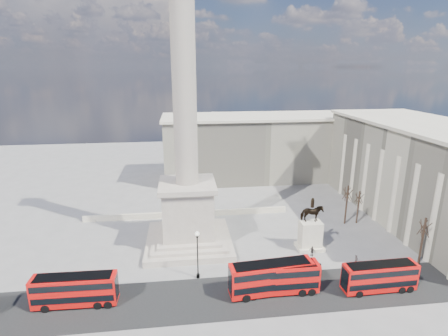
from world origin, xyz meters
TOP-DOWN VIEW (x-y plane):
  - ground at (0.00, 0.00)m, footprint 180.00×180.00m
  - asphalt_road at (5.00, -10.00)m, footprint 120.00×9.00m
  - nelsons_column at (0.00, 5.00)m, footprint 14.00×14.00m
  - balustrade_wall at (0.00, 16.00)m, footprint 40.00×0.60m
  - building_east at (45.00, 10.00)m, footprint 19.00×46.00m
  - building_northeast at (20.00, 40.00)m, footprint 51.00×17.00m
  - red_bus_a at (-14.27, -9.26)m, footprint 10.18×2.62m
  - red_bus_b at (10.35, -9.87)m, footprint 11.09×3.40m
  - red_bus_c at (11.30, -9.94)m, footprint 10.51×2.56m
  - red_bus_d at (24.64, -11.08)m, footprint 9.81×2.51m
  - victorian_lamp at (1.01, -5.24)m, footprint 0.61×0.61m
  - equestrian_statue at (19.54, 0.89)m, footprint 4.26×3.20m
  - bare_tree_near at (34.14, -5.78)m, footprint 1.81×1.81m
  - bare_tree_mid at (31.90, 9.12)m, footprint 1.77×1.77m
  - bare_tree_far at (29.55, 9.13)m, footprint 1.95×1.95m
  - pedestrian_walking at (24.55, -5.05)m, footprint 0.76×0.68m
  - pedestrian_standing at (18.29, -6.50)m, footprint 1.07×1.00m
  - pedestrian_crossing at (19.06, -1.59)m, footprint 0.99×1.00m

SIDE VIEW (x-z plane):
  - ground at x=0.00m, z-range 0.00..0.00m
  - asphalt_road at x=5.00m, z-range 0.00..0.01m
  - balustrade_wall at x=0.00m, z-range 0.00..1.10m
  - pedestrian_crossing at x=19.06m, z-range 0.00..1.70m
  - pedestrian_walking at x=24.55m, z-range 0.00..1.74m
  - pedestrian_standing at x=18.29m, z-range 0.00..1.74m
  - red_bus_d at x=24.64m, z-range 0.10..4.06m
  - red_bus_a at x=-14.27m, z-range 0.10..4.21m
  - red_bus_c at x=11.30m, z-range 0.10..4.36m
  - red_bus_b at x=10.35m, z-range 0.11..4.54m
  - equestrian_statue at x=19.54m, z-range -1.32..7.49m
  - victorian_lamp at x=1.01m, z-range 0.63..7.74m
  - bare_tree_mid at x=31.90m, z-range 1.93..8.65m
  - bare_tree_near at x=34.14m, z-range 2.28..10.21m
  - bare_tree_far at x=29.55m, z-range 2.29..10.24m
  - building_northeast at x=20.00m, z-range 0.02..16.62m
  - building_east at x=45.00m, z-range 0.02..18.62m
  - nelsons_column at x=0.00m, z-range -12.01..37.84m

